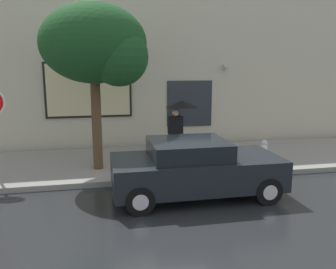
{
  "coord_description": "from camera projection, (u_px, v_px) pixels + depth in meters",
  "views": [
    {
      "loc": [
        -1.53,
        -8.06,
        3.19
      ],
      "look_at": [
        0.47,
        1.8,
        1.2
      ],
      "focal_mm": 37.61,
      "sensor_mm": 36.0,
      "label": 1
    }
  ],
  "objects": [
    {
      "name": "ground_plane",
      "position": [
        164.0,
        197.0,
        8.66
      ],
      "size": [
        60.0,
        60.0,
        0.0
      ],
      "primitive_type": "plane",
      "color": "black"
    },
    {
      "name": "sidewalk",
      "position": [
        147.0,
        162.0,
        11.53
      ],
      "size": [
        20.0,
        4.0,
        0.15
      ],
      "primitive_type": "cube",
      "color": "gray",
      "rests_on": "ground"
    },
    {
      "name": "building_facade",
      "position": [
        136.0,
        57.0,
        13.27
      ],
      "size": [
        20.0,
        0.67,
        7.0
      ],
      "color": "beige",
      "rests_on": "ground"
    },
    {
      "name": "parked_car",
      "position": [
        195.0,
        168.0,
        8.6
      ],
      "size": [
        4.09,
        1.96,
        1.41
      ],
      "color": "black",
      "rests_on": "ground"
    },
    {
      "name": "fire_hydrant",
      "position": [
        264.0,
        151.0,
        11.26
      ],
      "size": [
        0.3,
        0.44,
        0.71
      ],
      "color": "white",
      "rests_on": "sidewalk"
    },
    {
      "name": "pedestrian_with_umbrella",
      "position": [
        180.0,
        112.0,
        11.44
      ],
      "size": [
        1.05,
        1.05,
        1.92
      ],
      "color": "black",
      "rests_on": "sidewalk"
    },
    {
      "name": "street_tree",
      "position": [
        99.0,
        47.0,
        9.81
      ],
      "size": [
        2.99,
        2.54,
        4.76
      ],
      "color": "#4C3823",
      "rests_on": "sidewalk"
    }
  ]
}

